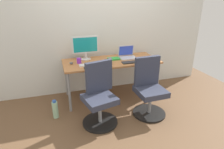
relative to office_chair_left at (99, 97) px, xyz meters
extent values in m
plane|color=brown|center=(0.40, 0.72, -0.42)|extent=(5.28, 5.28, 0.00)
cube|color=silver|center=(0.40, 1.16, 0.88)|extent=(4.40, 0.04, 2.60)
cube|color=#B77542|center=(0.40, 0.72, 0.29)|extent=(1.73, 0.72, 0.03)
cylinder|color=gray|center=(-0.41, 0.41, -0.07)|extent=(0.04, 0.04, 0.70)
cylinder|color=gray|center=(1.22, 0.41, -0.07)|extent=(0.04, 0.04, 0.70)
cylinder|color=gray|center=(-0.41, 1.03, -0.07)|extent=(0.04, 0.04, 0.70)
cylinder|color=gray|center=(1.22, 1.03, -0.07)|extent=(0.04, 0.04, 0.70)
cylinder|color=black|center=(-0.02, -0.06, -0.41)|extent=(0.54, 0.54, 0.03)
cylinder|color=gray|center=(-0.02, -0.06, -0.22)|extent=(0.05, 0.05, 0.34)
cube|color=#33384C|center=(-0.02, -0.06, -0.01)|extent=(0.53, 0.53, 0.09)
cube|color=#33384C|center=(0.03, 0.12, 0.28)|extent=(0.42, 0.17, 0.48)
cylinder|color=black|center=(0.82, -0.06, -0.41)|extent=(0.54, 0.54, 0.03)
cylinder|color=gray|center=(0.82, -0.06, -0.22)|extent=(0.05, 0.05, 0.34)
cube|color=#33384C|center=(0.82, -0.06, -0.01)|extent=(0.45, 0.45, 0.09)
cube|color=#33384C|center=(0.83, 0.12, 0.28)|extent=(0.42, 0.08, 0.48)
cylinder|color=#A5D8B2|center=(-0.66, 0.29, -0.28)|extent=(0.09, 0.09, 0.28)
cylinder|color=#2D59B2|center=(-0.66, 0.29, -0.13)|extent=(0.06, 0.06, 0.03)
cylinder|color=silver|center=(-0.02, 0.94, 0.31)|extent=(0.18, 0.18, 0.01)
cylinder|color=silver|center=(-0.02, 0.94, 0.37)|extent=(0.04, 0.04, 0.11)
cube|color=silver|center=(-0.02, 0.94, 0.58)|extent=(0.48, 0.03, 0.31)
cube|color=teal|center=(-0.02, 0.92, 0.58)|extent=(0.43, 0.00, 0.26)
cube|color=silver|center=(0.75, 0.75, 0.32)|extent=(0.31, 0.22, 0.02)
cube|color=silver|center=(0.75, 0.88, 0.43)|extent=(0.31, 0.04, 0.21)
cube|color=blue|center=(0.75, 0.87, 0.43)|extent=(0.28, 0.03, 0.18)
cube|color=silver|center=(-0.03, 0.58, 0.32)|extent=(0.34, 0.12, 0.02)
cube|color=#2D2D2D|center=(0.71, 0.50, 0.32)|extent=(0.34, 0.12, 0.02)
ellipsoid|color=#2D2D2D|center=(-0.12, 0.43, 0.32)|extent=(0.06, 0.10, 0.03)
ellipsoid|color=#515156|center=(-0.32, 0.74, 0.32)|extent=(0.06, 0.10, 0.03)
cylinder|color=purple|center=(-0.18, 0.74, 0.35)|extent=(0.08, 0.08, 0.09)
cylinder|color=slate|center=(0.33, 0.55, 0.36)|extent=(0.07, 0.07, 0.10)
cube|color=black|center=(1.11, 0.61, 0.31)|extent=(0.07, 0.14, 0.01)
cube|color=green|center=(0.47, 0.77, 0.32)|extent=(0.21, 0.15, 0.03)
camera|label=1|loc=(-0.57, -2.47, 1.39)|focal=30.69mm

